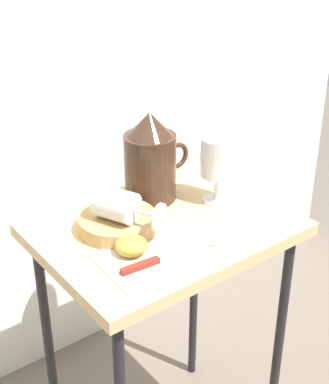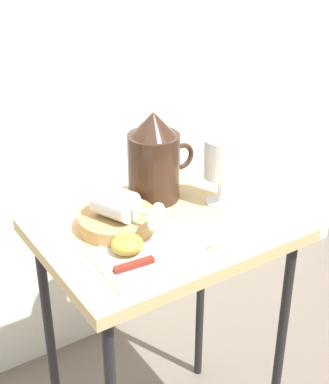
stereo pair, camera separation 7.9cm
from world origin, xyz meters
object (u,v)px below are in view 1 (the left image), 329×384
wine_glass_tipped_near (118,205)px  apple_half_left (131,246)px  pitcher (150,165)px  knife (155,261)px  table (164,254)px  basket_tray (118,223)px  wine_glass_upright (218,160)px

wine_glass_tipped_near → apple_half_left: (-0.03, -0.08, -0.05)m
pitcher → knife: size_ratio=0.99×
pitcher → wine_glass_tipped_near: size_ratio=1.33×
apple_half_left → table: bearing=24.3°
apple_half_left → wine_glass_tipped_near: bearing=73.1°
pitcher → apple_half_left: (-0.18, -0.18, -0.07)m
apple_half_left → knife: apple_half_left is taller
pitcher → wine_glass_tipped_near: pitcher is taller
basket_tray → wine_glass_tipped_near: size_ratio=1.05×
basket_tray → wine_glass_upright: (0.26, -0.03, 0.09)m
pitcher → wine_glass_tipped_near: 0.18m
apple_half_left → knife: bearing=-72.3°
wine_glass_tipped_near → knife: wine_glass_tipped_near is taller
table → wine_glass_tipped_near: 0.19m
table → knife: size_ratio=3.25×
table → apple_half_left: size_ratio=10.67×
table → pitcher: bearing=68.0°
wine_glass_tipped_near → pitcher: bearing=31.1°
basket_tray → wine_glass_upright: wine_glass_upright is taller
basket_tray → knife: bearing=-94.8°
basket_tray → apple_half_left: size_ratio=2.56×
basket_tray → apple_half_left: 0.10m
pitcher → wine_glass_tipped_near: bearing=-148.9°
table → basket_tray: size_ratio=4.17×
table → basket_tray: (-0.10, 0.04, 0.10)m
wine_glass_tipped_near → apple_half_left: bearing=-106.9°
pitcher → wine_glass_upright: (0.11, -0.11, 0.02)m
pitcher → wine_glass_upright: 0.16m
wine_glass_tipped_near → basket_tray: bearing=68.9°
table → knife: 0.18m
table → basket_tray: 0.15m
basket_tray → wine_glass_upright: bearing=-6.9°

